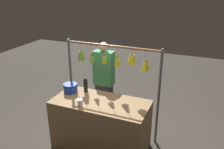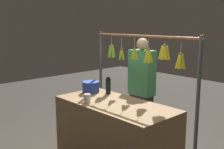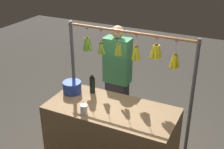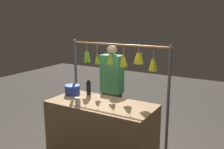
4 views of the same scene
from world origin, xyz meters
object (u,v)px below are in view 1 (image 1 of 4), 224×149
vendor_person (104,83)px  blue_bucket (70,88)px  drink_cup (80,103)px  water_bottle (86,86)px

vendor_person → blue_bucket: bearing=67.6°
drink_cup → blue_bucket: bearing=-43.1°
blue_bucket → vendor_person: size_ratio=0.15×
water_bottle → vendor_person: vendor_person is taller
water_bottle → vendor_person: 0.65m
water_bottle → blue_bucket: water_bottle is taller
water_bottle → drink_cup: 0.52m
blue_bucket → drink_cup: 0.55m
blue_bucket → vendor_person: 0.81m
blue_bucket → drink_cup: drink_cup is taller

